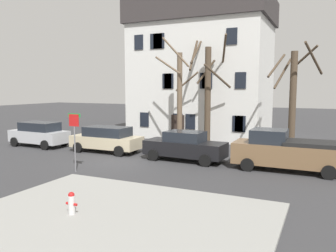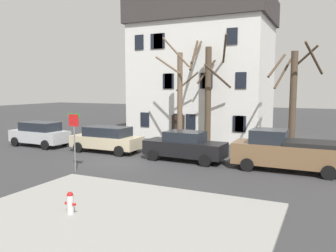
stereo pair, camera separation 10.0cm
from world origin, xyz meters
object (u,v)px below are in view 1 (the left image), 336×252
at_px(tree_bare_mid, 208,90).
at_px(fire_hydrant, 72,203).
at_px(bicycle_leaning, 125,137).
at_px(car_black_sedan, 185,146).
at_px(building_main, 202,68).
at_px(tree_bare_near, 179,96).
at_px(car_silver_wagon, 39,134).
at_px(car_beige_wagon, 107,139).
at_px(tree_bare_far, 293,97).
at_px(pickup_truck_brown, 288,151).
at_px(street_sign_pole, 74,131).

xyz_separation_m(tree_bare_mid, fire_hydrant, (0.45, -15.34, -3.58)).
bearing_deg(bicycle_leaning, car_black_sedan, -33.49).
height_order(building_main, tree_bare_near, building_main).
bearing_deg(tree_bare_near, car_silver_wagon, -154.54).
xyz_separation_m(car_beige_wagon, fire_hydrant, (5.68, -10.03, -0.38)).
bearing_deg(tree_bare_near, tree_bare_mid, 33.11).
xyz_separation_m(building_main, fire_hydrant, (2.62, -20.22, -5.44)).
bearing_deg(fire_hydrant, tree_bare_mid, 91.68).
bearing_deg(car_beige_wagon, fire_hydrant, -60.50).
height_order(tree_bare_far, fire_hydrant, tree_bare_far).
xyz_separation_m(tree_bare_near, fire_hydrant, (2.22, -14.19, -3.17)).
bearing_deg(building_main, fire_hydrant, -82.61).
xyz_separation_m(car_silver_wagon, pickup_truck_brown, (17.21, -0.07, 0.09)).
relative_size(pickup_truck_brown, bicycle_leaning, 3.20).
height_order(tree_bare_mid, pickup_truck_brown, tree_bare_mid).
bearing_deg(bicycle_leaning, fire_hydrant, -63.91).
distance_m(building_main, tree_bare_near, 6.46).
xyz_separation_m(tree_bare_mid, car_black_sedan, (0.51, -5.62, -3.22)).
bearing_deg(tree_bare_near, car_black_sedan, -62.99).
height_order(car_beige_wagon, car_black_sedan, car_black_sedan).
height_order(building_main, bicycle_leaning, building_main).
bearing_deg(building_main, tree_bare_near, -86.15).
xyz_separation_m(tree_bare_mid, tree_bare_far, (5.98, -1.13, -0.42)).
bearing_deg(building_main, bicycle_leaning, -127.55).
bearing_deg(car_beige_wagon, car_silver_wagon, -177.65).
height_order(car_silver_wagon, street_sign_pole, street_sign_pole).
height_order(car_silver_wagon, pickup_truck_brown, pickup_truck_brown).
height_order(tree_bare_near, car_beige_wagon, tree_bare_near).
distance_m(building_main, car_silver_wagon, 14.55).
relative_size(car_black_sedan, pickup_truck_brown, 0.87).
height_order(tree_bare_mid, street_sign_pole, tree_bare_mid).
bearing_deg(building_main, tree_bare_far, -36.45).
xyz_separation_m(tree_bare_mid, car_silver_wagon, (-10.99, -5.54, -3.17)).
xyz_separation_m(fire_hydrant, bicycle_leaning, (-7.07, 14.44, -0.14)).
bearing_deg(pickup_truck_brown, car_beige_wagon, 178.44).
bearing_deg(pickup_truck_brown, fire_hydrant, -120.69).
bearing_deg(pickup_truck_brown, street_sign_pole, -153.63).
bearing_deg(car_beige_wagon, building_main, 73.32).
relative_size(car_silver_wagon, street_sign_pole, 1.53).
height_order(tree_bare_near, tree_bare_far, tree_bare_near).
bearing_deg(car_beige_wagon, tree_bare_near, 50.23).
height_order(tree_bare_far, car_silver_wagon, tree_bare_far).
height_order(tree_bare_near, fire_hydrant, tree_bare_near).
xyz_separation_m(tree_bare_near, pickup_truck_brown, (7.99, -4.47, -2.66)).
bearing_deg(car_beige_wagon, tree_bare_mid, 45.45).
xyz_separation_m(tree_bare_far, car_silver_wagon, (-16.97, -4.41, -2.74)).
relative_size(building_main, car_silver_wagon, 2.57).
bearing_deg(car_silver_wagon, tree_bare_mid, 26.77).
distance_m(car_silver_wagon, pickup_truck_brown, 17.21).
bearing_deg(tree_bare_mid, car_silver_wagon, -153.23).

